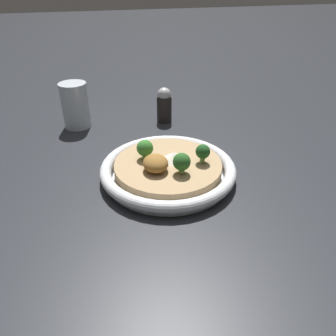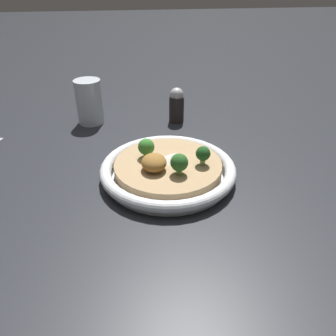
{
  "view_description": "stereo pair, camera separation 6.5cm",
  "coord_description": "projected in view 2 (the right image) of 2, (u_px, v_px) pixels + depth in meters",
  "views": [
    {
      "loc": [
        0.53,
        -0.14,
        0.36
      ],
      "look_at": [
        0.0,
        0.0,
        0.02
      ],
      "focal_mm": 35.0,
      "sensor_mm": 36.0,
      "label": 1
    },
    {
      "loc": [
        0.55,
        -0.08,
        0.36
      ],
      "look_at": [
        0.0,
        0.0,
        0.02
      ],
      "focal_mm": 35.0,
      "sensor_mm": 36.0,
      "label": 2
    }
  ],
  "objects": [
    {
      "name": "ground_plane",
      "position": [
        168.0,
        177.0,
        0.66
      ],
      "size": [
        6.0,
        6.0,
        0.0
      ],
      "primitive_type": "plane",
      "color": "#23262B"
    },
    {
      "name": "risotto_bowl",
      "position": [
        168.0,
        169.0,
        0.65
      ],
      "size": [
        0.27,
        0.27,
        0.03
      ],
      "color": "silver",
      "rests_on": "ground_plane"
    },
    {
      "name": "cheese_sprinkle",
      "position": [
        175.0,
        157.0,
        0.65
      ],
      "size": [
        0.05,
        0.05,
        0.02
      ],
      "color": "white",
      "rests_on": "risotto_bowl"
    },
    {
      "name": "crispy_onion_garnish",
      "position": [
        154.0,
        163.0,
        0.61
      ],
      "size": [
        0.05,
        0.05,
        0.03
      ],
      "color": "olive",
      "rests_on": "risotto_bowl"
    },
    {
      "name": "broccoli_back",
      "position": [
        203.0,
        154.0,
        0.62
      ],
      "size": [
        0.03,
        0.03,
        0.04
      ],
      "color": "#84A856",
      "rests_on": "risotto_bowl"
    },
    {
      "name": "broccoli_front",
      "position": [
        146.0,
        147.0,
        0.65
      ],
      "size": [
        0.03,
        0.03,
        0.04
      ],
      "color": "#84A856",
      "rests_on": "risotto_bowl"
    },
    {
      "name": "broccoli_back_right",
      "position": [
        179.0,
        163.0,
        0.6
      ],
      "size": [
        0.03,
        0.03,
        0.04
      ],
      "color": "#84A856",
      "rests_on": "risotto_bowl"
    },
    {
      "name": "drinking_glass",
      "position": [
        89.0,
        102.0,
        0.86
      ],
      "size": [
        0.07,
        0.07,
        0.12
      ],
      "color": "silver",
      "rests_on": "ground_plane"
    },
    {
      "name": "pepper_shaker",
      "position": [
        177.0,
        105.0,
        0.87
      ],
      "size": [
        0.04,
        0.04,
        0.09
      ],
      "color": "black",
      "rests_on": "ground_plane"
    }
  ]
}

